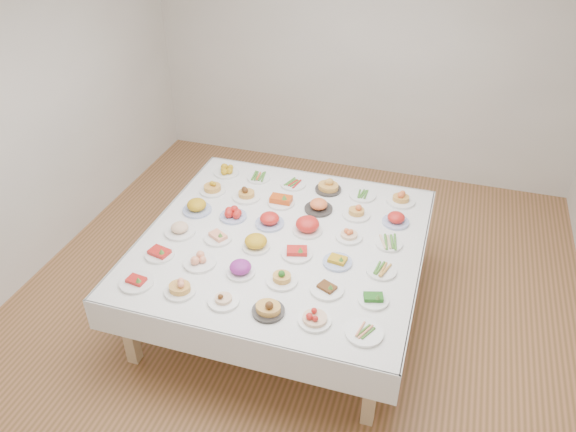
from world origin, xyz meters
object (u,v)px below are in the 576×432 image
(display_table, at_px, (283,245))
(dish_18, at_px, (197,205))
(dish_35, at_px, (401,196))
(dish_0, at_px, (136,279))

(display_table, distance_m, dish_18, 0.87)
(dish_18, xyz_separation_m, dish_35, (1.69, 0.68, -0.00))
(dish_0, xyz_separation_m, dish_35, (1.70, 1.70, 0.02))
(dish_0, relative_size, dish_35, 1.00)
(dish_18, bearing_deg, dish_35, 21.99)
(display_table, xyz_separation_m, dish_35, (0.84, 0.85, 0.13))
(display_table, height_order, dish_18, dish_18)
(display_table, bearing_deg, dish_0, -135.08)
(dish_0, height_order, dish_35, dish_35)
(dish_35, bearing_deg, dish_18, -158.01)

